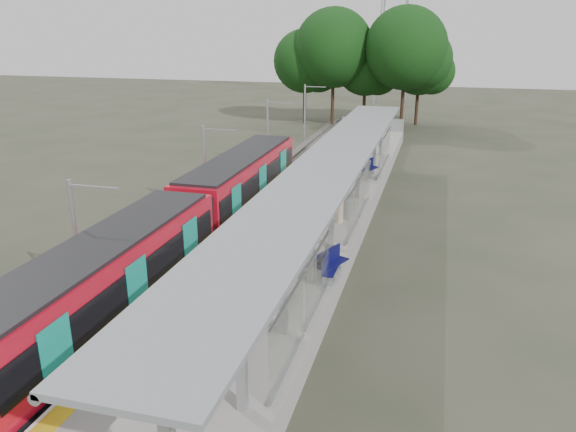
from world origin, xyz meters
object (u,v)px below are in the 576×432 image
(bench_mid, at_px, (329,267))
(bench_near, at_px, (331,261))
(info_pillar_near, at_px, (265,268))
(info_pillar_far, at_px, (340,210))
(litter_bin, at_px, (330,255))
(train, at_px, (188,221))
(bench_far, at_px, (368,167))

(bench_mid, bearing_deg, bench_near, 91.48)
(bench_near, xyz_separation_m, info_pillar_near, (-2.26, -1.73, 0.20))
(bench_near, relative_size, info_pillar_far, 1.07)
(bench_near, relative_size, bench_mid, 1.09)
(info_pillar_far, distance_m, litter_bin, 5.47)
(bench_mid, xyz_separation_m, info_pillar_near, (-2.26, -1.24, 0.23))
(train, relative_size, bench_mid, 17.97)
(bench_far, xyz_separation_m, info_pillar_near, (-1.60, -18.00, 0.17))
(bench_near, bearing_deg, bench_mid, -66.71)
(bench_far, bearing_deg, train, -90.54)
(bench_far, xyz_separation_m, litter_bin, (0.41, -15.35, -0.17))
(info_pillar_far, bearing_deg, bench_far, 101.22)
(bench_far, distance_m, info_pillar_near, 18.07)
(train, relative_size, litter_bin, 31.80)
(bench_near, relative_size, litter_bin, 1.93)
(bench_far, bearing_deg, bench_mid, -64.26)
(bench_near, height_order, info_pillar_far, info_pillar_far)
(bench_far, relative_size, info_pillar_near, 0.97)
(info_pillar_far, height_order, litter_bin, info_pillar_far)
(bench_mid, relative_size, info_pillar_near, 0.86)
(litter_bin, bearing_deg, bench_near, -74.84)
(info_pillar_near, relative_size, info_pillar_far, 1.14)
(info_pillar_near, relative_size, litter_bin, 2.06)
(train, relative_size, bench_near, 16.46)
(info_pillar_far, relative_size, litter_bin, 1.81)
(bench_near, distance_m, info_pillar_near, 2.85)
(bench_far, bearing_deg, bench_near, -64.21)
(bench_mid, xyz_separation_m, bench_far, (-0.66, 16.76, 0.05))
(info_pillar_far, bearing_deg, bench_mid, -71.22)
(bench_mid, relative_size, info_pillar_far, 0.98)
(info_pillar_far, bearing_deg, train, -132.16)
(train, xyz_separation_m, info_pillar_far, (6.30, 4.54, -0.37))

